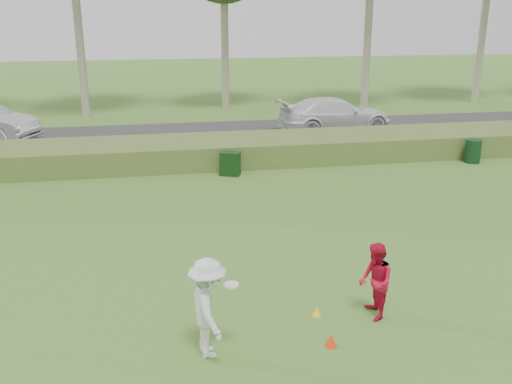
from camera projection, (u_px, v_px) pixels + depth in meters
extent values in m
plane|color=#3D6E24|center=(294.00, 317.00, 11.15)|extent=(120.00, 120.00, 0.00)
cube|color=#4B6428|center=(218.00, 151.00, 22.23)|extent=(80.00, 3.00, 0.90)
cube|color=#2D2D2D|center=(205.00, 135.00, 27.03)|extent=(80.00, 6.00, 0.06)
cylinder|color=gray|center=(224.00, 8.00, 32.64)|extent=(0.44, 0.44, 11.50)
imported|color=silver|center=(208.00, 308.00, 9.69)|extent=(0.82, 1.24, 1.79)
cylinder|color=white|center=(231.00, 285.00, 9.64)|extent=(0.27, 0.27, 0.03)
imported|color=red|center=(375.00, 281.00, 10.93)|extent=(0.63, 0.78, 1.52)
cone|color=#ED370C|center=(331.00, 340.00, 10.15)|extent=(0.22, 0.22, 0.24)
cone|color=yellow|center=(317.00, 311.00, 11.16)|extent=(0.18, 0.18, 0.20)
cube|color=black|center=(230.00, 164.00, 20.46)|extent=(0.80, 0.66, 0.85)
cylinder|color=black|center=(473.00, 151.00, 22.16)|extent=(0.77, 0.77, 0.91)
imported|color=white|center=(335.00, 115.00, 27.46)|extent=(5.73, 2.79, 1.61)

